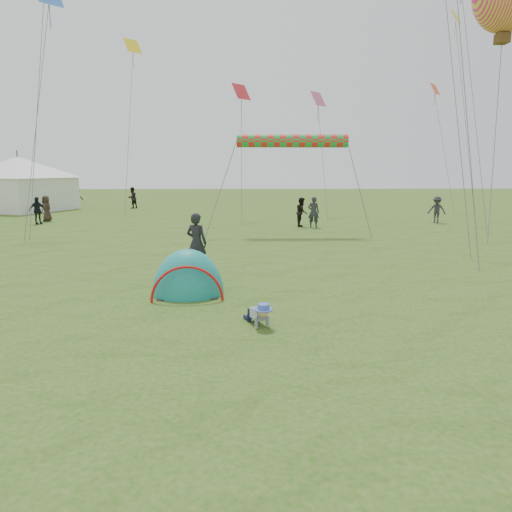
{
  "coord_description": "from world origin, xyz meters",
  "views": [
    {
      "loc": [
        0.24,
        -9.06,
        3.18
      ],
      "look_at": [
        0.57,
        2.48,
        1.0
      ],
      "focal_mm": 32.0,
      "sensor_mm": 36.0,
      "label": 1
    }
  ],
  "objects_px": {
    "popup_tent": "(188,294)",
    "crawling_toddler": "(259,313)",
    "event_marquee": "(20,182)",
    "standing_adult": "(197,243)"
  },
  "relations": [
    {
      "from": "standing_adult",
      "to": "crawling_toddler",
      "type": "bearing_deg",
      "value": 132.71
    },
    {
      "from": "popup_tent",
      "to": "event_marquee",
      "type": "height_order",
      "value": "event_marquee"
    },
    {
      "from": "popup_tent",
      "to": "event_marquee",
      "type": "xyz_separation_m",
      "value": [
        -16.21,
        25.4,
        2.27
      ]
    },
    {
      "from": "popup_tent",
      "to": "standing_adult",
      "type": "relative_size",
      "value": 1.27
    },
    {
      "from": "crawling_toddler",
      "to": "event_marquee",
      "type": "distance_m",
      "value": 33.23
    },
    {
      "from": "crawling_toddler",
      "to": "event_marquee",
      "type": "bearing_deg",
      "value": 99.85
    },
    {
      "from": "popup_tent",
      "to": "standing_adult",
      "type": "bearing_deg",
      "value": 86.34
    },
    {
      "from": "popup_tent",
      "to": "crawling_toddler",
      "type": "bearing_deg",
      "value": -59.07
    },
    {
      "from": "standing_adult",
      "to": "event_marquee",
      "type": "bearing_deg",
      "value": -31.03
    },
    {
      "from": "crawling_toddler",
      "to": "standing_adult",
      "type": "distance_m",
      "value": 5.51
    }
  ]
}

